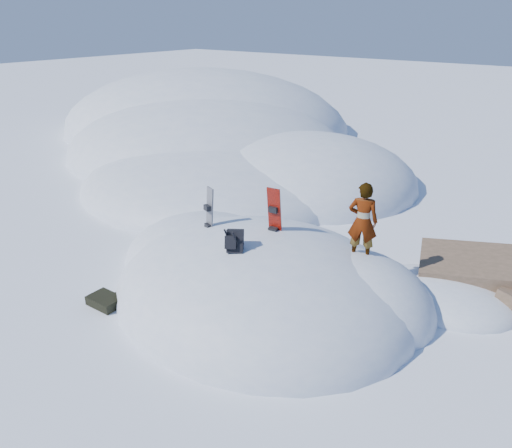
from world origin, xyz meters
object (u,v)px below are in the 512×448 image
Objects in this scene: person at (363,221)px; snowboard_red at (275,222)px; snowboard_dark at (209,219)px; backpack at (234,241)px.

snowboard_red is at bearing -0.37° from person.
person is at bearing 39.68° from snowboard_dark.
backpack is 2.66m from person.
snowboard_red is at bearing 39.68° from snowboard_dark.
backpack is (-0.08, -1.27, -0.02)m from snowboard_red.
snowboard_dark reaches higher than backpack.
snowboard_red is 1.91m from person.
snowboard_dark is (-1.49, -0.50, -0.14)m from snowboard_red.
backpack is at bearing 25.95° from person.
snowboard_red is 1.27m from backpack.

